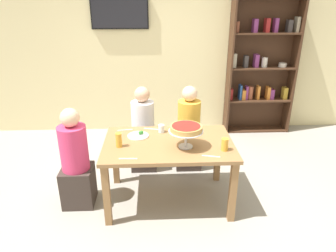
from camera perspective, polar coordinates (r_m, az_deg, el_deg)
ground_plane at (r=3.75m, az=0.07°, el=-13.24°), size 12.00×12.00×0.00m
rear_partition at (r=5.29m, az=-1.10°, el=14.03°), size 8.00×0.12×2.80m
dining_table at (r=3.41m, az=0.08°, el=-4.50°), size 1.40×0.91×0.74m
bookshelf at (r=5.46m, az=16.67°, el=10.34°), size 1.10×0.30×2.21m
television at (r=5.17m, az=-8.88°, el=19.97°), size 0.89×0.05×0.51m
diner_far_left at (r=4.17m, az=-4.55°, el=-1.56°), size 0.34×0.34×1.15m
diner_far_right at (r=4.20m, az=3.80°, el=-1.38°), size 0.34×0.34×1.15m
diner_head_west at (r=3.58m, az=-16.55°, el=-6.88°), size 0.34×0.34×1.15m
deep_dish_pizza_stand at (r=3.19m, az=3.33°, el=-0.63°), size 0.36×0.36×0.24m
salad_plate_near_diner at (r=3.52m, az=-5.42°, el=-1.71°), size 0.24×0.24×0.06m
salad_plate_far_diner at (r=3.68m, az=4.33°, el=-0.52°), size 0.24×0.24×0.06m
beer_glass_amber_tall at (r=3.28m, az=-9.02°, el=-2.56°), size 0.07×0.07×0.15m
beer_glass_amber_short at (r=3.22m, az=10.39°, el=-3.36°), size 0.07×0.07×0.13m
water_glass_clear_near at (r=3.60m, az=-1.23°, el=-0.47°), size 0.07×0.07×0.09m
cutlery_fork_near at (r=3.06m, az=-7.34°, el=-5.97°), size 0.18×0.02×0.00m
cutlery_knife_near at (r=3.11m, az=7.90°, el=-5.52°), size 0.18×0.06×0.00m
cutlery_fork_far at (r=3.70m, az=-3.08°, el=-0.54°), size 0.18×0.06×0.00m
cutlery_knife_far at (r=3.70m, az=-7.93°, el=-0.72°), size 0.18×0.04×0.00m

